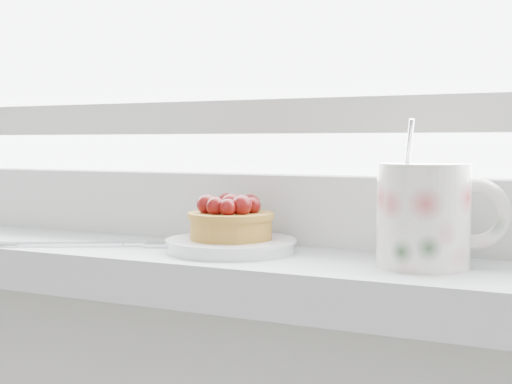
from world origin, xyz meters
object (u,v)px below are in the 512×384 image
Objects in this scene: saucer at (231,245)px; floral_mug at (427,213)px; fork at (105,244)px; raspberry_tart at (231,219)px.

saucer is 0.19m from floral_mug.
fork is at bearing -175.90° from floral_mug.
raspberry_tart is at bearing 179.24° from floral_mug.
raspberry_tart is 0.66× the size of floral_mug.
floral_mug reaches higher than fork.
fork is at bearing -169.04° from raspberry_tart.
fork is (-0.31, -0.02, -0.04)m from floral_mug.
raspberry_tart is at bearing 10.96° from fork.
floral_mug is at bearing 4.10° from fork.
floral_mug is at bearing -0.72° from saucer.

